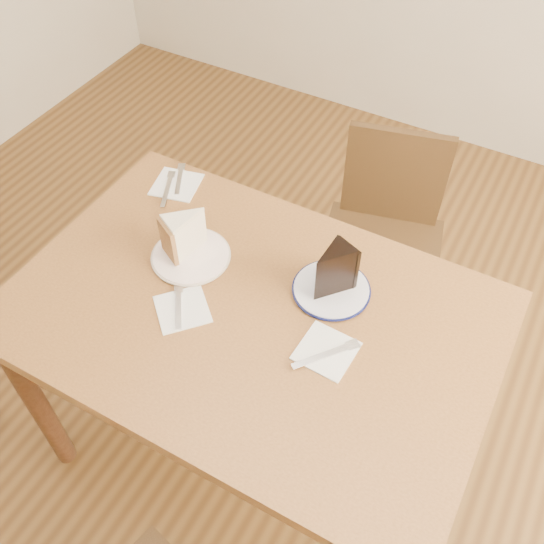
{
  "coord_description": "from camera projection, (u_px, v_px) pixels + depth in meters",
  "views": [
    {
      "loc": [
        0.49,
        -0.77,
        1.95
      ],
      "look_at": [
        0.01,
        0.1,
        0.8
      ],
      "focal_mm": 40.0,
      "sensor_mm": 36.0,
      "label": 1
    }
  ],
  "objects": [
    {
      "name": "knife_spare",
      "position": [
        167.0,
        189.0,
        1.79
      ],
      "size": [
        0.08,
        0.15,
        0.0
      ],
      "primitive_type": "cube",
      "rotation": [
        0.0,
        0.0,
        0.44
      ],
      "color": "silver",
      "rests_on": "napkin_spare"
    },
    {
      "name": "plate_navy",
      "position": [
        331.0,
        290.0,
        1.54
      ],
      "size": [
        0.19,
        0.19,
        0.01
      ],
      "primitive_type": "cylinder",
      "color": "white",
      "rests_on": "table"
    },
    {
      "name": "chocolate_cake",
      "position": [
        330.0,
        274.0,
        1.48
      ],
      "size": [
        0.1,
        0.12,
        0.12
      ],
      "primitive_type": null,
      "rotation": [
        0.0,
        0.0,
        2.77
      ],
      "color": "black",
      "rests_on": "plate_navy"
    },
    {
      "name": "table",
      "position": [
        252.0,
        334.0,
        1.58
      ],
      "size": [
        1.2,
        0.8,
        0.75
      ],
      "color": "brown",
      "rests_on": "ground"
    },
    {
      "name": "fork_cream",
      "position": [
        179.0,
        306.0,
        1.5
      ],
      "size": [
        0.09,
        0.12,
        0.0
      ],
      "primitive_type": "cube",
      "rotation": [
        0.0,
        0.0,
        0.6
      ],
      "color": "silver",
      "rests_on": "napkin_cream"
    },
    {
      "name": "napkin_spare",
      "position": [
        176.0,
        184.0,
        1.81
      ],
      "size": [
        0.16,
        0.16,
        0.0
      ],
      "primitive_type": "cube",
      "rotation": [
        0.0,
        0.0,
        0.23
      ],
      "color": "white",
      "rests_on": "table"
    },
    {
      "name": "ground",
      "position": [
        256.0,
        445.0,
        2.07
      ],
      "size": [
        4.0,
        4.0,
        0.0
      ],
      "primitive_type": "plane",
      "color": "#432A11",
      "rests_on": "ground"
    },
    {
      "name": "carrot_cake",
      "position": [
        188.0,
        233.0,
        1.59
      ],
      "size": [
        0.12,
        0.13,
        0.11
      ],
      "primitive_type": null,
      "rotation": [
        0.0,
        0.0,
        -0.49
      ],
      "color": "white",
      "rests_on": "plate_cream"
    },
    {
      "name": "plate_cream",
      "position": [
        191.0,
        256.0,
        1.62
      ],
      "size": [
        0.2,
        0.2,
        0.01
      ],
      "primitive_type": "cylinder",
      "color": "white",
      "rests_on": "table"
    },
    {
      "name": "knife_navy",
      "position": [
        325.0,
        355.0,
        1.41
      ],
      "size": [
        0.12,
        0.14,
        0.0
      ],
      "primitive_type": "cube",
      "rotation": [
        0.0,
        0.0,
        -0.66
      ],
      "color": "silver",
      "rests_on": "napkin_navy"
    },
    {
      "name": "napkin_navy",
      "position": [
        326.0,
        351.0,
        1.42
      ],
      "size": [
        0.13,
        0.13,
        0.0
      ],
      "primitive_type": "cube",
      "rotation": [
        0.0,
        0.0,
        -0.05
      ],
      "color": "white",
      "rests_on": "table"
    },
    {
      "name": "chair_far",
      "position": [
        382.0,
        239.0,
        2.08
      ],
      "size": [
        0.48,
        0.48,
        0.81
      ],
      "rotation": [
        0.0,
        0.0,
        3.38
      ],
      "color": "black",
      "rests_on": "ground"
    },
    {
      "name": "napkin_cream",
      "position": [
        182.0,
        309.0,
        1.5
      ],
      "size": [
        0.18,
        0.18,
        0.0
      ],
      "primitive_type": "cube",
      "rotation": [
        0.0,
        0.0,
        0.83
      ],
      "color": "white",
      "rests_on": "table"
    },
    {
      "name": "fork_spare",
      "position": [
        179.0,
        179.0,
        1.82
      ],
      "size": [
        0.08,
        0.13,
        0.0
      ],
      "primitive_type": "cube",
      "rotation": [
        0.0,
        0.0,
        0.5
      ],
      "color": "silver",
      "rests_on": "napkin_spare"
    }
  ]
}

